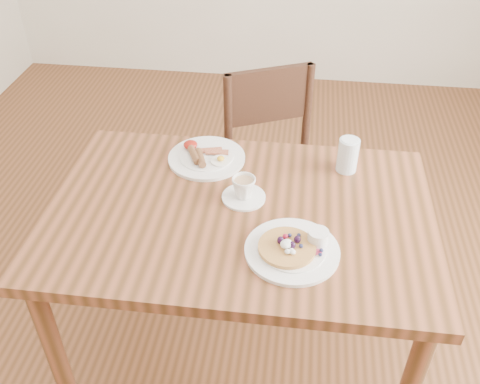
% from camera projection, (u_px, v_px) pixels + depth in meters
% --- Properties ---
extents(ground, '(5.00, 5.00, 0.00)m').
position_uv_depth(ground, '(240.00, 354.00, 2.12)').
color(ground, '#593419').
rests_on(ground, ground).
extents(dining_table, '(1.20, 0.80, 0.75)m').
position_uv_depth(dining_table, '(240.00, 233.00, 1.72)').
color(dining_table, brown).
rests_on(dining_table, ground).
extents(chair_far, '(0.56, 0.56, 0.88)m').
position_uv_depth(chair_far, '(277.00, 165.00, 2.30)').
color(chair_far, '#392014').
rests_on(chair_far, ground).
extents(pancake_plate, '(0.27, 0.27, 0.06)m').
position_uv_depth(pancake_plate, '(294.00, 248.00, 1.51)').
color(pancake_plate, white).
rests_on(pancake_plate, dining_table).
extents(breakfast_plate, '(0.27, 0.27, 0.04)m').
position_uv_depth(breakfast_plate, '(205.00, 157.00, 1.87)').
color(breakfast_plate, white).
rests_on(breakfast_plate, dining_table).
extents(teacup_saucer, '(0.14, 0.14, 0.08)m').
position_uv_depth(teacup_saucer, '(244.00, 190.00, 1.69)').
color(teacup_saucer, white).
rests_on(teacup_saucer, dining_table).
extents(water_glass, '(0.07, 0.07, 0.12)m').
position_uv_depth(water_glass, '(348.00, 155.00, 1.79)').
color(water_glass, silver).
rests_on(water_glass, dining_table).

